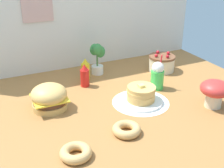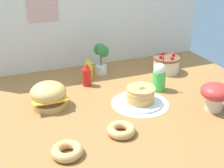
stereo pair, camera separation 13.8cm
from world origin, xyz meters
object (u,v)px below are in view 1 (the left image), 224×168
object	(u,v)px
pancake_stack	(141,95)
mushroom_stool	(215,91)
mustard_bottle	(85,70)
donut_pink_glaze	(76,153)
burger	(49,97)
cream_soda_cup	(157,76)
layer_cake	(162,63)
potted_plant	(97,57)
ketchup_bottle	(85,76)
donut_chocolate	(127,129)

from	to	relation	value
pancake_stack	mushroom_stool	distance (m)	0.51
mustard_bottle	donut_pink_glaze	size ratio (longest dim) A/B	1.08
burger	donut_pink_glaze	distance (m)	0.58
mustard_bottle	cream_soda_cup	distance (m)	0.60
layer_cake	mustard_bottle	world-z (taller)	mustard_bottle
burger	cream_soda_cup	xyz separation A→B (m)	(0.84, -0.05, 0.02)
mustard_bottle	potted_plant	xyz separation A→B (m)	(0.14, 0.07, 0.07)
ketchup_bottle	mushroom_stool	distance (m)	0.98
pancake_stack	layer_cake	bearing A→B (deg)	43.18
potted_plant	pancake_stack	bearing A→B (deg)	-83.16
layer_cake	potted_plant	distance (m)	0.58
ketchup_bottle	mustard_bottle	distance (m)	0.13
ketchup_bottle	cream_soda_cup	size ratio (longest dim) A/B	0.67
ketchup_bottle	mushroom_stool	bearing A→B (deg)	-45.16
cream_soda_cup	mushroom_stool	bearing A→B (deg)	-64.70
mustard_bottle	donut_chocolate	world-z (taller)	mustard_bottle
donut_pink_glaze	ketchup_bottle	bearing A→B (deg)	66.37
potted_plant	mushroom_stool	size ratio (longest dim) A/B	1.39
cream_soda_cup	mustard_bottle	bearing A→B (deg)	137.90
layer_cake	donut_chocolate	world-z (taller)	layer_cake
ketchup_bottle	potted_plant	xyz separation A→B (m)	(0.19, 0.19, 0.07)
donut_pink_glaze	cream_soda_cup	bearing A→B (deg)	31.81
layer_cake	cream_soda_cup	xyz separation A→B (m)	(-0.24, -0.30, 0.04)
potted_plant	mushroom_stool	distance (m)	1.02
donut_chocolate	mustard_bottle	bearing A→B (deg)	86.06
mustard_bottle	cream_soda_cup	xyz separation A→B (m)	(0.45, -0.40, 0.02)
ketchup_bottle	burger	bearing A→B (deg)	-145.84
donut_pink_glaze	donut_chocolate	size ratio (longest dim) A/B	1.00
layer_cake	mushroom_stool	xyz separation A→B (m)	(-0.05, -0.71, 0.05)
cream_soda_cup	donut_chocolate	world-z (taller)	cream_soda_cup
ketchup_bottle	donut_chocolate	size ratio (longest dim) A/B	1.08
mustard_bottle	donut_chocolate	bearing A→B (deg)	-93.94
donut_chocolate	layer_cake	bearing A→B (deg)	44.94
mustard_bottle	donut_pink_glaze	bearing A→B (deg)	-113.54
layer_cake	mustard_bottle	bearing A→B (deg)	171.19
mustard_bottle	donut_chocolate	distance (m)	0.86
burger	donut_chocolate	distance (m)	0.60
layer_cake	potted_plant	world-z (taller)	potted_plant
cream_soda_cup	potted_plant	xyz separation A→B (m)	(-0.31, 0.48, 0.04)
layer_cake	mustard_bottle	distance (m)	0.70
cream_soda_cup	potted_plant	distance (m)	0.57
mustard_bottle	burger	bearing A→B (deg)	-138.17
cream_soda_cup	donut_pink_glaze	bearing A→B (deg)	-148.19
ketchup_bottle	mustard_bottle	bearing A→B (deg)	67.07
burger	potted_plant	size ratio (longest dim) A/B	0.87
pancake_stack	layer_cake	size ratio (longest dim) A/B	1.36
ketchup_bottle	donut_pink_glaze	distance (m)	0.89
layer_cake	ketchup_bottle	size ratio (longest dim) A/B	1.25
layer_cake	donut_chocolate	bearing A→B (deg)	-135.06
mushroom_stool	mustard_bottle	bearing A→B (deg)	128.15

